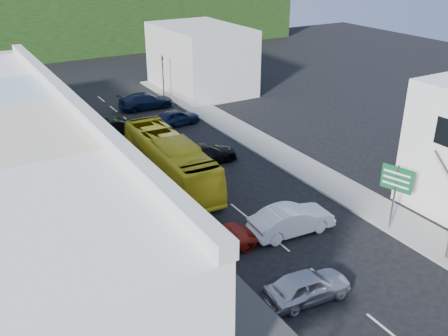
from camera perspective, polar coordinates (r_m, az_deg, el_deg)
ground at (r=28.53m, az=6.16°, el=-8.39°), size 120.00×120.00×0.00m
sidewalk_left at (r=33.60m, az=-14.67°, el=-3.53°), size 3.00×52.00×0.15m
sidewalk_right at (r=39.58m, az=6.47°, el=1.58°), size 3.00×52.00×0.15m
shopfront_row at (r=26.69m, az=-22.69°, el=-2.91°), size 8.25×30.00×8.00m
distant_block_right at (r=56.56m, az=-2.71°, el=12.40°), size 8.00×12.00×7.00m
hillside at (r=85.55m, az=-22.32°, el=17.06°), size 80.00×26.00×14.00m
bus at (r=34.71m, az=-6.19°, el=0.83°), size 2.95×11.69×3.10m
car_silver at (r=24.30m, az=9.48°, el=-13.23°), size 4.53×2.16×1.40m
car_white at (r=29.12m, az=7.71°, el=-6.11°), size 4.50×2.07×1.40m
car_red at (r=27.34m, az=-0.85°, el=-8.09°), size 4.74×2.28×1.40m
car_black_near at (r=37.60m, az=-2.25°, el=1.48°), size 4.63×2.19×1.40m
car_navy_mid at (r=45.81m, az=-5.47°, el=5.71°), size 4.56×2.23×1.40m
car_black_far at (r=44.19m, az=-12.10°, el=4.55°), size 4.47×1.97×1.40m
car_navy_far at (r=50.94m, az=-8.88°, el=7.49°), size 4.57×2.01×1.40m
pedestrian_left at (r=25.50m, az=-8.28°, el=-10.27°), size 0.40×0.60×1.70m
direction_sign at (r=30.03m, az=18.84°, el=-3.33°), size 1.26×1.98×4.13m
traffic_signal at (r=53.40m, az=-6.97°, el=10.23°), size 0.76×1.08×4.68m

